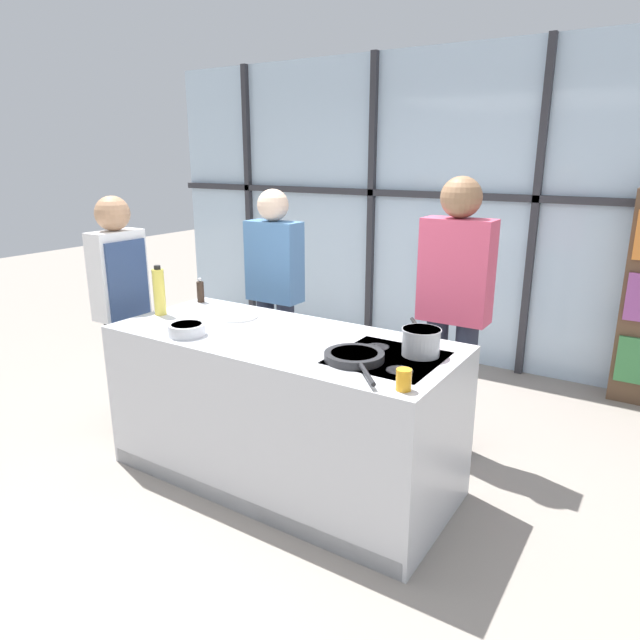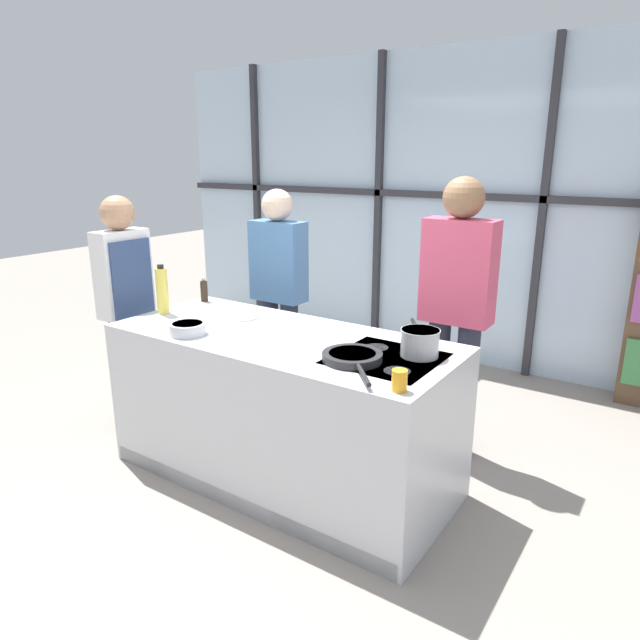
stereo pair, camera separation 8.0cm
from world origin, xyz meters
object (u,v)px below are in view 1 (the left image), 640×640
(frying_pan, at_px, (354,356))
(pepper_grinder, at_px, (200,291))
(white_plate, at_px, (239,317))
(oil_bottle, at_px, (159,292))
(chef, at_px, (122,298))
(spectator_far_left, at_px, (275,285))
(spectator_center_left, at_px, (454,300))
(mixing_bowl, at_px, (187,329))
(juice_glass_near, at_px, (404,380))
(saucepan, at_px, (421,341))

(frying_pan, xyz_separation_m, pepper_grinder, (-1.48, 0.45, 0.06))
(white_plate, height_order, pepper_grinder, pepper_grinder)
(white_plate, xyz_separation_m, oil_bottle, (-0.48, -0.21, 0.14))
(chef, xyz_separation_m, spectator_far_left, (0.63, 0.90, -0.01))
(spectator_center_left, relative_size, oil_bottle, 5.55)
(mixing_bowl, distance_m, juice_glass_near, 1.37)
(saucepan, xyz_separation_m, oil_bottle, (-1.71, -0.18, 0.08))
(oil_bottle, distance_m, pepper_grinder, 0.38)
(spectator_far_left, relative_size, white_plate, 7.07)
(chef, height_order, pepper_grinder, chef)
(spectator_far_left, distance_m, oil_bottle, 0.96)
(spectator_center_left, xyz_separation_m, saucepan, (0.10, -0.75, -0.04))
(spectator_far_left, xyz_separation_m, spectator_center_left, (1.40, 0.00, 0.07))
(mixing_bowl, distance_m, oil_bottle, 0.53)
(chef, relative_size, oil_bottle, 5.12)
(chef, bearing_deg, mixing_bowl, 73.75)
(saucepan, relative_size, mixing_bowl, 1.57)
(spectator_center_left, xyz_separation_m, mixing_bowl, (-1.15, -1.16, -0.08))
(oil_bottle, bearing_deg, chef, 175.80)
(oil_bottle, relative_size, juice_glass_near, 3.31)
(juice_glass_near, bearing_deg, pepper_grinder, 160.43)
(chef, height_order, spectator_center_left, spectator_center_left)
(spectator_center_left, height_order, frying_pan, spectator_center_left)
(chef, xyz_separation_m, oil_bottle, (0.42, -0.03, 0.10))
(frying_pan, bearing_deg, chef, 176.82)
(pepper_grinder, height_order, juice_glass_near, pepper_grinder)
(mixing_bowl, height_order, oil_bottle, oil_bottle)
(spectator_far_left, bearing_deg, frying_pan, 141.29)
(chef, distance_m, spectator_far_left, 1.10)
(spectator_far_left, relative_size, oil_bottle, 5.18)
(saucepan, height_order, oil_bottle, oil_bottle)
(spectator_center_left, bearing_deg, oil_bottle, 29.98)
(saucepan, xyz_separation_m, pepper_grinder, (-1.72, 0.19, 0.00))
(chef, distance_m, pepper_grinder, 0.53)
(juice_glass_near, bearing_deg, mixing_bowl, 177.75)
(spectator_far_left, bearing_deg, white_plate, 109.85)
(spectator_far_left, height_order, oil_bottle, spectator_far_left)
(mixing_bowl, bearing_deg, spectator_far_left, 102.06)
(frying_pan, xyz_separation_m, oil_bottle, (-1.47, 0.07, 0.13))
(saucepan, distance_m, oil_bottle, 1.72)
(spectator_far_left, xyz_separation_m, pepper_grinder, (-0.22, -0.56, 0.04))
(chef, xyz_separation_m, saucepan, (2.13, 0.15, 0.03))
(chef, distance_m, spectator_center_left, 2.22)
(spectator_far_left, distance_m, juice_glass_near, 2.02)
(spectator_far_left, height_order, frying_pan, spectator_far_left)
(frying_pan, bearing_deg, saucepan, 46.54)
(spectator_center_left, bearing_deg, white_plate, 32.49)
(frying_pan, distance_m, white_plate, 1.03)
(chef, relative_size, white_plate, 6.99)
(frying_pan, height_order, pepper_grinder, pepper_grinder)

